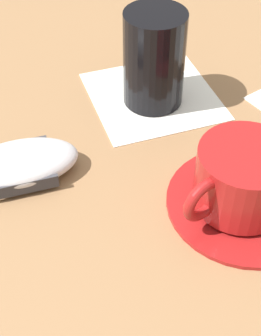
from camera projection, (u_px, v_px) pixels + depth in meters
ground_plane at (180, 158)px, 0.55m from camera, size 3.00×3.00×0.00m
saucer at (245, 201)px, 0.50m from camera, size 0.15×0.15×0.01m
coffee_cup at (242, 178)px, 0.47m from camera, size 0.12×0.09×0.06m
computer_mouse at (20, 164)px, 0.52m from camera, size 0.14×0.11×0.03m
napkin_under_glass at (153, 96)px, 0.62m from camera, size 0.20×0.20×0.00m
drinking_glass at (154, 59)px, 0.58m from camera, size 0.07×0.07×0.11m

